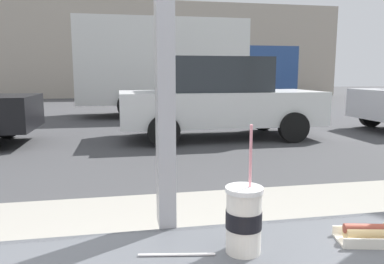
{
  "coord_description": "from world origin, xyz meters",
  "views": [
    {
      "loc": [
        -0.13,
        -0.98,
        1.43
      ],
      "look_at": [
        0.5,
        2.29,
        0.91
      ],
      "focal_mm": 34.99,
      "sensor_mm": 36.0,
      "label": 1
    }
  ],
  "objects": [
    {
      "name": "soda_cup_right",
      "position": [
        0.17,
        -0.14,
        1.07
      ],
      "size": [
        0.09,
        0.09,
        0.33
      ],
      "color": "silver",
      "rests_on": "window_counter"
    },
    {
      "name": "sidewalk_strip",
      "position": [
        0.0,
        1.6,
        0.06
      ],
      "size": [
        16.0,
        2.8,
        0.12
      ],
      "primitive_type": "cube",
      "color": "#9E998E",
      "rests_on": "ground"
    },
    {
      "name": "loose_straw",
      "position": [
        -0.0,
        -0.13,
        0.99
      ],
      "size": [
        0.19,
        0.04,
        0.01
      ],
      "primitive_type": "cylinder",
      "rotation": [
        0.0,
        1.57,
        -0.16
      ],
      "color": "white",
      "rests_on": "window_counter"
    },
    {
      "name": "ground_plane",
      "position": [
        0.0,
        8.0,
        0.0
      ],
      "size": [
        60.0,
        60.0,
        0.0
      ],
      "primitive_type": "plane",
      "color": "#424244"
    },
    {
      "name": "parked_car_white",
      "position": [
        2.01,
        7.11,
        0.89
      ],
      "size": [
        4.42,
        1.95,
        1.78
      ],
      "color": "silver",
      "rests_on": "ground"
    },
    {
      "name": "building_facade_far",
      "position": [
        0.0,
        22.61,
        2.89
      ],
      "size": [
        28.0,
        1.2,
        5.78
      ],
      "primitive_type": "cube",
      "color": "#A89E8E",
      "rests_on": "ground"
    },
    {
      "name": "box_truck",
      "position": [
        1.96,
        11.95,
        1.72
      ],
      "size": [
        7.31,
        2.44,
        3.2
      ],
      "color": "silver",
      "rests_on": "ground"
    }
  ]
}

